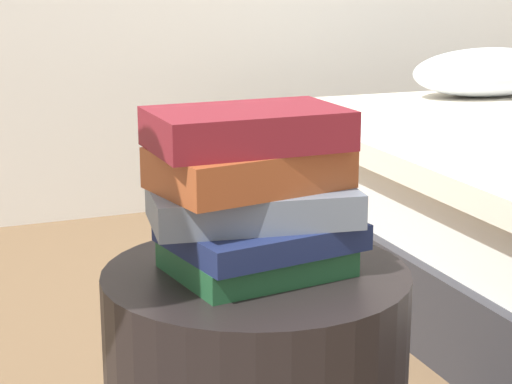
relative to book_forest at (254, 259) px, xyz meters
The scene contains 5 objects.
book_forest is the anchor object (origin of this frame).
book_navy 0.04m from the book_forest, 16.85° to the right, with size 0.25×0.20×0.04m, color #19234C.
book_slate 0.08m from the book_forest, 117.60° to the right, with size 0.29×0.16×0.05m, color slate.
book_rust 0.13m from the book_forest, 112.98° to the left, with size 0.26×0.17×0.06m, color #994723.
book_maroon 0.19m from the book_forest, 127.46° to the left, with size 0.27×0.17×0.05m, color maroon.
Camera 1 is at (-0.47, -1.14, 0.89)m, focal length 62.82 mm.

